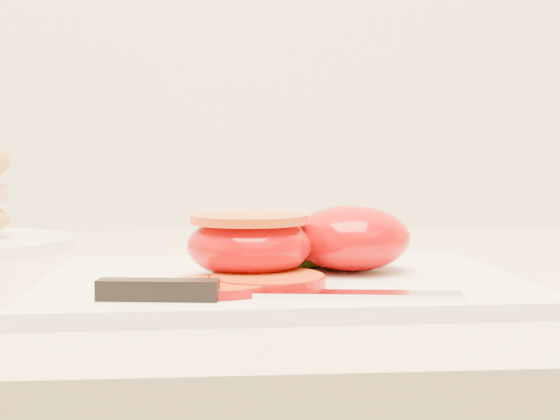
{
  "coord_description": "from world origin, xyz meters",
  "views": [
    {
      "loc": [
        -0.66,
        1.03,
        1.02
      ],
      "look_at": [
        -0.61,
        1.57,
        0.99
      ],
      "focal_mm": 50.0,
      "sensor_mm": 36.0,
      "label": 1
    }
  ],
  "objects": [
    {
      "name": "tomato_half_cut",
      "position": [
        -0.64,
        1.55,
        0.96
      ],
      "size": [
        0.09,
        0.09,
        0.04
      ],
      "color": "#C00402",
      "rests_on": "cutting_board"
    },
    {
      "name": "tomato_slice_0",
      "position": [
        -0.63,
        1.52,
        0.94
      ],
      "size": [
        0.07,
        0.07,
        0.01
      ],
      "primitive_type": "cylinder",
      "color": "#E64F16",
      "rests_on": "cutting_board"
    },
    {
      "name": "lettuce_leaf_0",
      "position": [
        -0.59,
        1.63,
        0.95
      ],
      "size": [
        0.14,
        0.12,
        0.02
      ],
      "primitive_type": "ellipsoid",
      "rotation": [
        0.0,
        0.0,
        0.45
      ],
      "color": "#67BC31",
      "rests_on": "cutting_board"
    },
    {
      "name": "knife",
      "position": [
        -0.65,
        1.47,
        0.94
      ],
      "size": [
        0.21,
        0.04,
        0.01
      ],
      "rotation": [
        0.0,
        0.0,
        -0.14
      ],
      "color": "silver",
      "rests_on": "cutting_board"
    },
    {
      "name": "cutting_board",
      "position": [
        -0.61,
        1.56,
        0.94
      ],
      "size": [
        0.33,
        0.24,
        0.01
      ],
      "primitive_type": "cube",
      "rotation": [
        0.0,
        0.0,
        0.02
      ],
      "color": "silver",
      "rests_on": "counter"
    },
    {
      "name": "tomato_slice_1",
      "position": [
        -0.66,
        1.5,
        0.94
      ],
      "size": [
        0.06,
        0.06,
        0.01
      ],
      "primitive_type": "cylinder",
      "color": "#E64F16",
      "rests_on": "cutting_board"
    },
    {
      "name": "tomato_half_dome",
      "position": [
        -0.56,
        1.58,
        0.96
      ],
      "size": [
        0.09,
        0.09,
        0.05
      ],
      "primitive_type": "ellipsoid",
      "color": "#C00402",
      "rests_on": "cutting_board"
    }
  ]
}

